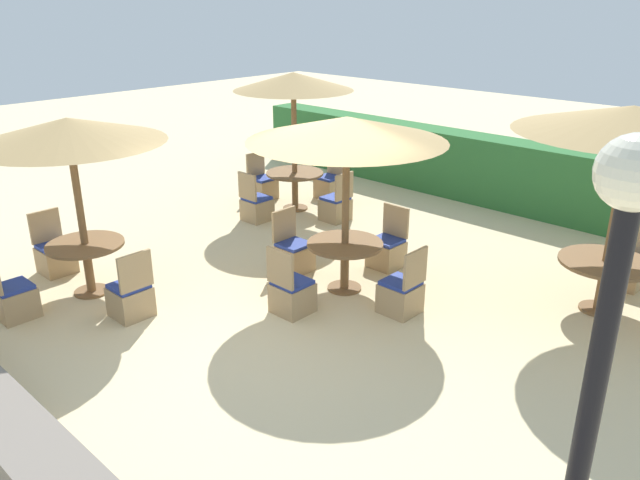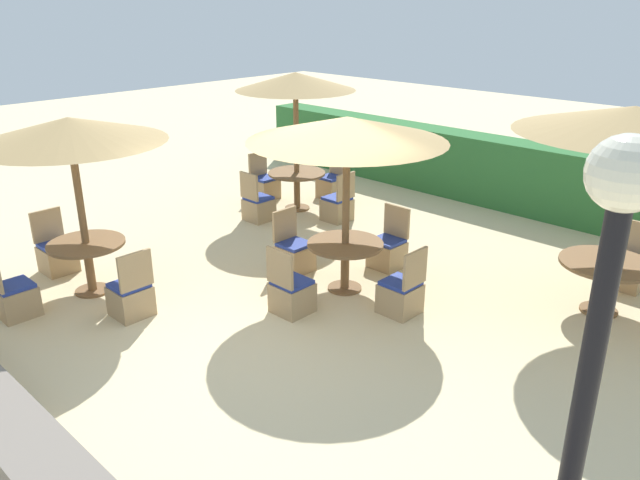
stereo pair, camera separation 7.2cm
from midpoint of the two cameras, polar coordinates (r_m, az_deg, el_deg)
The scene contains 24 objects.
ground_plane at distance 8.15m, azimuth -3.18°, elevation -7.03°, with size 40.00×40.00×0.00m, color beige.
hedge_row at distance 12.58m, azimuth 17.36°, elevation 5.60°, with size 13.00×0.70×1.31m, color #2D6B33.
stone_border at distance 6.53m, azimuth -27.16°, elevation -15.24°, with size 10.00×0.56×0.47m, color slate.
lamp_post at distance 3.40m, azimuth 24.11°, elevation -7.30°, with size 0.36×0.36×3.32m.
parasol_center at distance 8.16m, azimuth 2.21°, elevation 10.03°, with size 2.64×2.64×2.44m.
round_table_center at distance 8.66m, azimuth 2.05°, elevation -1.17°, with size 1.06×1.06×0.70m.
patio_chair_center_south at distance 8.15m, azimuth -2.88°, elevation -4.95°, with size 0.46×0.46×0.93m.
patio_chair_center_west at distance 9.37m, azimuth -2.67°, elevation -1.29°, with size 0.46×0.46×0.93m.
patio_chair_center_east at distance 8.20m, azimuth 7.20°, elevation -4.94°, with size 0.46×0.46×0.93m.
patio_chair_center_north at distance 9.56m, azimuth 5.93°, elevation -0.93°, with size 0.46×0.46×0.93m.
parasol_back_right at distance 8.31m, azimuth 26.41°, elevation 9.79°, with size 2.75×2.75×2.69m.
round_table_back_right at distance 8.84m, azimuth 24.36°, elevation -2.53°, with size 1.18×1.18×0.71m.
patio_chair_back_right_north at distance 9.87m, azimuth 26.04°, elevation -2.36°, with size 0.46×0.46×0.93m.
parasol_front_left at distance 8.67m, azimuth -22.26°, elevation 9.20°, with size 2.47×2.47×2.45m.
round_table_front_left at distance 9.13m, azimuth -20.78°, elevation -1.23°, with size 1.04×1.04×0.74m.
patio_chair_front_left_south at distance 8.94m, azimuth -26.43°, elevation -4.84°, with size 0.46×0.46×0.93m.
patio_chair_front_left_west at distance 10.12m, azimuth -23.23°, elevation -1.34°, with size 0.46×0.46×0.93m.
patio_chair_front_left_east at distance 8.41m, azimuth -17.14°, elevation -5.06°, with size 0.46×0.46×0.93m.
parasol_back_left at distance 11.67m, azimuth -2.63°, elevation 14.21°, with size 2.20×2.20×2.60m.
round_table_back_left at distance 12.04m, azimuth -2.48°, elevation 5.52°, with size 1.09×1.09×0.74m.
patio_chair_back_left_north at distance 12.83m, azimuth 0.72°, elevation 5.06°, with size 0.46×0.46×0.93m.
patio_chair_back_left_east at distance 11.48m, azimuth 1.29°, elevation 3.06°, with size 0.46×0.46×0.93m.
patio_chair_back_left_west at distance 12.82m, azimuth -5.45°, elevation 4.94°, with size 0.46×0.46×0.93m.
patio_chair_back_left_south at distance 11.54m, azimuth -6.03°, elevation 3.04°, with size 0.46×0.46×0.93m.
Camera 1 is at (5.22, -4.91, 3.88)m, focal length 35.00 mm.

